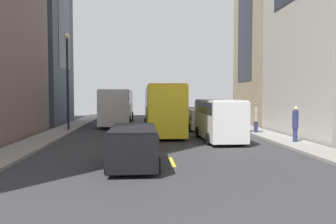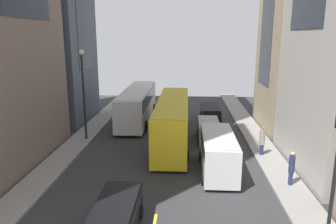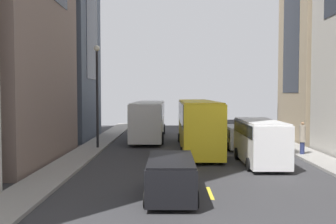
{
  "view_description": "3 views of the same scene",
  "coord_description": "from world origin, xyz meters",
  "px_view_note": "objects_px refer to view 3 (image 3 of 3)",
  "views": [
    {
      "loc": [
        -1.3,
        -26.43,
        2.87
      ],
      "look_at": [
        1.17,
        3.77,
        1.3
      ],
      "focal_mm": 34.95,
      "sensor_mm": 36.0,
      "label": 1
    },
    {
      "loc": [
        1.44,
        -26.06,
        8.75
      ],
      "look_at": [
        -0.29,
        3.95,
        1.56
      ],
      "focal_mm": 34.44,
      "sensor_mm": 36.0,
      "label": 2
    },
    {
      "loc": [
        -1.64,
        -28.23,
        4.15
      ],
      "look_at": [
        -1.87,
        5.28,
        2.49
      ],
      "focal_mm": 40.73,
      "sensor_mm": 36.0,
      "label": 3
    }
  ],
  "objects_px": {
    "city_bus_white": "(149,117)",
    "car_black_0": "(231,128)",
    "delivery_van_white": "(260,139)",
    "car_black_2": "(171,174)",
    "car_silver_1": "(237,135)",
    "pedestrian_crossing_near": "(302,137)",
    "streetcar_yellow": "(197,121)"
  },
  "relations": [
    {
      "from": "delivery_van_white",
      "to": "streetcar_yellow",
      "type": "bearing_deg",
      "value": 118.12
    },
    {
      "from": "streetcar_yellow",
      "to": "car_black_2",
      "type": "distance_m",
      "value": 13.26
    },
    {
      "from": "car_black_0",
      "to": "pedestrian_crossing_near",
      "type": "xyz_separation_m",
      "value": [
        3.06,
        -10.15,
        0.35
      ]
    },
    {
      "from": "city_bus_white",
      "to": "car_black_2",
      "type": "relative_size",
      "value": 2.87
    },
    {
      "from": "pedestrian_crossing_near",
      "to": "car_black_0",
      "type": "bearing_deg",
      "value": 25.12
    },
    {
      "from": "car_black_2",
      "to": "car_silver_1",
      "type": "bearing_deg",
      "value": 69.78
    },
    {
      "from": "city_bus_white",
      "to": "car_silver_1",
      "type": "height_order",
      "value": "city_bus_white"
    },
    {
      "from": "streetcar_yellow",
      "to": "car_black_2",
      "type": "xyz_separation_m",
      "value": [
        -1.95,
        -13.06,
        -1.18
      ]
    },
    {
      "from": "car_black_0",
      "to": "car_silver_1",
      "type": "distance_m",
      "value": 6.63
    },
    {
      "from": "city_bus_white",
      "to": "car_black_2",
      "type": "height_order",
      "value": "city_bus_white"
    },
    {
      "from": "city_bus_white",
      "to": "delivery_van_white",
      "type": "distance_m",
      "value": 14.57
    },
    {
      "from": "delivery_van_white",
      "to": "car_black_0",
      "type": "height_order",
      "value": "delivery_van_white"
    },
    {
      "from": "streetcar_yellow",
      "to": "delivery_van_white",
      "type": "relative_size",
      "value": 2.22
    },
    {
      "from": "delivery_van_white",
      "to": "pedestrian_crossing_near",
      "type": "distance_m",
      "value": 4.6
    },
    {
      "from": "delivery_van_white",
      "to": "pedestrian_crossing_near",
      "type": "xyz_separation_m",
      "value": [
        3.48,
        2.99,
        -0.25
      ]
    },
    {
      "from": "car_black_0",
      "to": "pedestrian_crossing_near",
      "type": "bearing_deg",
      "value": -73.23
    },
    {
      "from": "delivery_van_white",
      "to": "pedestrian_crossing_near",
      "type": "height_order",
      "value": "delivery_van_white"
    },
    {
      "from": "city_bus_white",
      "to": "car_black_0",
      "type": "bearing_deg",
      "value": 3.49
    },
    {
      "from": "city_bus_white",
      "to": "streetcar_yellow",
      "type": "xyz_separation_m",
      "value": [
        3.94,
        -6.66,
        0.12
      ]
    },
    {
      "from": "car_black_2",
      "to": "car_black_0",
      "type": "bearing_deg",
      "value": 74.5
    },
    {
      "from": "city_bus_white",
      "to": "delivery_van_white",
      "type": "height_order",
      "value": "city_bus_white"
    },
    {
      "from": "streetcar_yellow",
      "to": "car_black_0",
      "type": "xyz_separation_m",
      "value": [
        3.64,
        7.12,
        -1.21
      ]
    },
    {
      "from": "delivery_van_white",
      "to": "car_black_2",
      "type": "height_order",
      "value": "delivery_van_white"
    },
    {
      "from": "delivery_van_white",
      "to": "car_black_0",
      "type": "xyz_separation_m",
      "value": [
        0.42,
        13.14,
        -0.6
      ]
    },
    {
      "from": "city_bus_white",
      "to": "car_black_2",
      "type": "xyz_separation_m",
      "value": [
        1.98,
        -19.72,
        -1.07
      ]
    },
    {
      "from": "city_bus_white",
      "to": "delivery_van_white",
      "type": "bearing_deg",
      "value": -60.56
    },
    {
      "from": "streetcar_yellow",
      "to": "delivery_van_white",
      "type": "xyz_separation_m",
      "value": [
        3.22,
        -6.02,
        -0.61
      ]
    },
    {
      "from": "car_black_2",
      "to": "pedestrian_crossing_near",
      "type": "xyz_separation_m",
      "value": [
        8.65,
        10.03,
        0.32
      ]
    },
    {
      "from": "city_bus_white",
      "to": "car_black_0",
      "type": "distance_m",
      "value": 7.67
    },
    {
      "from": "car_black_0",
      "to": "car_silver_1",
      "type": "height_order",
      "value": "car_silver_1"
    },
    {
      "from": "car_black_0",
      "to": "pedestrian_crossing_near",
      "type": "relative_size",
      "value": 2.23
    },
    {
      "from": "car_black_0",
      "to": "streetcar_yellow",
      "type": "bearing_deg",
      "value": -117.07
    }
  ]
}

